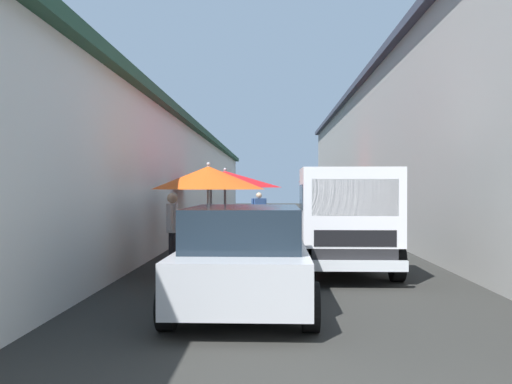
{
  "coord_description": "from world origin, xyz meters",
  "views": [
    {
      "loc": [
        -2.88,
        0.38,
        1.72
      ],
      "look_at": [
        11.54,
        0.81,
        1.61
      ],
      "focal_mm": 38.43,
      "sensor_mm": 36.0,
      "label": 1
    }
  ],
  "objects_px": {
    "fruit_stall_far_right": "(325,186)",
    "vendor_by_crates": "(259,211)",
    "fruit_stall_near_right": "(210,186)",
    "parked_scooter": "(340,233)",
    "delivery_truck": "(344,222)",
    "fruit_stall_near_left": "(207,192)",
    "vendor_in_shade": "(172,226)",
    "hatchback_car": "(245,256)",
    "fruit_stall_far_left": "(226,189)"
  },
  "relations": [
    {
      "from": "fruit_stall_far_right",
      "to": "vendor_by_crates",
      "type": "distance_m",
      "value": 3.71
    },
    {
      "from": "fruit_stall_near_right",
      "to": "parked_scooter",
      "type": "relative_size",
      "value": 1.65
    },
    {
      "from": "vendor_by_crates",
      "to": "parked_scooter",
      "type": "xyz_separation_m",
      "value": [
        -4.28,
        -2.36,
        -0.44
      ]
    },
    {
      "from": "delivery_truck",
      "to": "parked_scooter",
      "type": "height_order",
      "value": "delivery_truck"
    },
    {
      "from": "fruit_stall_near_left",
      "to": "delivery_truck",
      "type": "xyz_separation_m",
      "value": [
        0.37,
        -2.67,
        -0.61
      ]
    },
    {
      "from": "vendor_by_crates",
      "to": "vendor_in_shade",
      "type": "height_order",
      "value": "vendor_in_shade"
    },
    {
      "from": "fruit_stall_near_left",
      "to": "parked_scooter",
      "type": "xyz_separation_m",
      "value": [
        4.9,
        -3.14,
        -1.2
      ]
    },
    {
      "from": "hatchback_car",
      "to": "vendor_in_shade",
      "type": "xyz_separation_m",
      "value": [
        3.51,
        1.68,
        0.2
      ]
    },
    {
      "from": "vendor_by_crates",
      "to": "fruit_stall_far_right",
      "type": "bearing_deg",
      "value": -46.23
    },
    {
      "from": "vendor_in_shade",
      "to": "parked_scooter",
      "type": "bearing_deg",
      "value": -44.73
    },
    {
      "from": "fruit_stall_near_left",
      "to": "delivery_truck",
      "type": "relative_size",
      "value": 0.45
    },
    {
      "from": "parked_scooter",
      "to": "vendor_by_crates",
      "type": "bearing_deg",
      "value": 28.82
    },
    {
      "from": "fruit_stall_near_left",
      "to": "fruit_stall_near_right",
      "type": "bearing_deg",
      "value": 5.84
    },
    {
      "from": "delivery_truck",
      "to": "vendor_in_shade",
      "type": "bearing_deg",
      "value": 81.25
    },
    {
      "from": "fruit_stall_far_right",
      "to": "vendor_by_crates",
      "type": "xyz_separation_m",
      "value": [
        -2.49,
        2.6,
        -0.9
      ]
    },
    {
      "from": "fruit_stall_far_right",
      "to": "delivery_truck",
      "type": "xyz_separation_m",
      "value": [
        -11.31,
        0.71,
        -0.75
      ]
    },
    {
      "from": "fruit_stall_far_left",
      "to": "vendor_in_shade",
      "type": "relative_size",
      "value": 1.72
    },
    {
      "from": "fruit_stall_far_left",
      "to": "vendor_by_crates",
      "type": "distance_m",
      "value": 6.45
    },
    {
      "from": "delivery_truck",
      "to": "vendor_by_crates",
      "type": "distance_m",
      "value": 9.02
    },
    {
      "from": "vendor_by_crates",
      "to": "vendor_in_shade",
      "type": "xyz_separation_m",
      "value": [
        -8.28,
        1.6,
        0.04
      ]
    },
    {
      "from": "delivery_truck",
      "to": "fruit_stall_far_left",
      "type": "bearing_deg",
      "value": 46.11
    },
    {
      "from": "hatchback_car",
      "to": "vendor_in_shade",
      "type": "distance_m",
      "value": 3.9
    },
    {
      "from": "fruit_stall_far_left",
      "to": "vendor_in_shade",
      "type": "distance_m",
      "value": 2.26
    },
    {
      "from": "fruit_stall_far_right",
      "to": "fruit_stall_near_right",
      "type": "relative_size",
      "value": 0.88
    },
    {
      "from": "vendor_by_crates",
      "to": "vendor_in_shade",
      "type": "distance_m",
      "value": 8.43
    },
    {
      "from": "fruit_stall_near_left",
      "to": "parked_scooter",
      "type": "distance_m",
      "value": 5.94
    },
    {
      "from": "fruit_stall_far_left",
      "to": "vendor_by_crates",
      "type": "relative_size",
      "value": 1.78
    },
    {
      "from": "vendor_by_crates",
      "to": "fruit_stall_near_right",
      "type": "bearing_deg",
      "value": 153.38
    },
    {
      "from": "parked_scooter",
      "to": "fruit_stall_far_left",
      "type": "bearing_deg",
      "value": 124.84
    },
    {
      "from": "fruit_stall_near_left",
      "to": "vendor_in_shade",
      "type": "xyz_separation_m",
      "value": [
        0.91,
        0.82,
        -0.72
      ]
    },
    {
      "from": "hatchback_car",
      "to": "delivery_truck",
      "type": "relative_size",
      "value": 0.8
    },
    {
      "from": "vendor_by_crates",
      "to": "parked_scooter",
      "type": "bearing_deg",
      "value": -151.18
    },
    {
      "from": "fruit_stall_far_left",
      "to": "fruit_stall_near_right",
      "type": "relative_size",
      "value": 1.02
    },
    {
      "from": "vendor_by_crates",
      "to": "vendor_in_shade",
      "type": "relative_size",
      "value": 0.96
    },
    {
      "from": "vendor_in_shade",
      "to": "delivery_truck",
      "type": "bearing_deg",
      "value": -98.75
    },
    {
      "from": "fruit_stall_far_right",
      "to": "vendor_in_shade",
      "type": "distance_m",
      "value": 11.59
    },
    {
      "from": "fruit_stall_far_right",
      "to": "delivery_truck",
      "type": "distance_m",
      "value": 11.35
    },
    {
      "from": "fruit_stall_far_right",
      "to": "fruit_stall_far_left",
      "type": "xyz_separation_m",
      "value": [
        -8.86,
        3.25,
        -0.1
      ]
    },
    {
      "from": "fruit_stall_far_right",
      "to": "vendor_in_shade",
      "type": "xyz_separation_m",
      "value": [
        -10.77,
        4.2,
        -0.86
      ]
    },
    {
      "from": "fruit_stall_far_right",
      "to": "vendor_in_shade",
      "type": "bearing_deg",
      "value": 158.67
    },
    {
      "from": "hatchback_car",
      "to": "delivery_truck",
      "type": "distance_m",
      "value": 3.49
    },
    {
      "from": "fruit_stall_far_left",
      "to": "delivery_truck",
      "type": "xyz_separation_m",
      "value": [
        -2.44,
        -2.54,
        -0.65
      ]
    },
    {
      "from": "vendor_by_crates",
      "to": "delivery_truck",
      "type": "bearing_deg",
      "value": -167.89
    },
    {
      "from": "fruit_stall_far_right",
      "to": "fruit_stall_near_left",
      "type": "height_order",
      "value": "fruit_stall_far_right"
    },
    {
      "from": "fruit_stall_near_left",
      "to": "parked_scooter",
      "type": "relative_size",
      "value": 1.33
    },
    {
      "from": "fruit_stall_far_right",
      "to": "delivery_truck",
      "type": "bearing_deg",
      "value": 176.41
    },
    {
      "from": "fruit_stall_near_left",
      "to": "fruit_stall_near_right",
      "type": "distance_m",
      "value": 6.37
    },
    {
      "from": "hatchback_car",
      "to": "vendor_by_crates",
      "type": "height_order",
      "value": "vendor_by_crates"
    },
    {
      "from": "fruit_stall_near_right",
      "to": "parked_scooter",
      "type": "bearing_deg",
      "value": -110.7
    },
    {
      "from": "fruit_stall_far_left",
      "to": "fruit_stall_far_right",
      "type": "bearing_deg",
      "value": -20.13
    }
  ]
}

